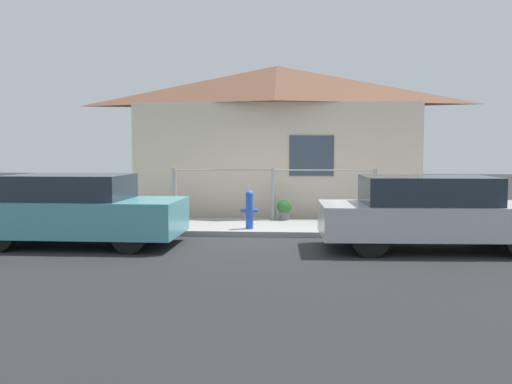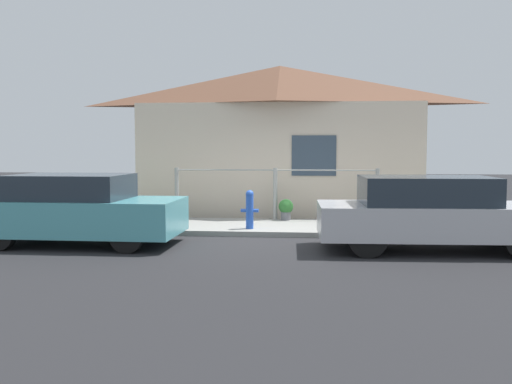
{
  "view_description": "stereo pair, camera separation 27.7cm",
  "coord_description": "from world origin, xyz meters",
  "views": [
    {
      "loc": [
        0.61,
        -11.46,
        1.8
      ],
      "look_at": [
        -0.28,
        0.3,
        0.9
      ],
      "focal_mm": 40.0,
      "sensor_mm": 36.0,
      "label": 1
    },
    {
      "loc": [
        0.88,
        -11.44,
        1.8
      ],
      "look_at": [
        -0.28,
        0.3,
        0.9
      ],
      "focal_mm": 40.0,
      "sensor_mm": 36.0,
      "label": 2
    }
  ],
  "objects": [
    {
      "name": "car_right",
      "position": [
        2.98,
        -1.23,
        0.67
      ],
      "size": [
        4.11,
        1.8,
        1.31
      ],
      "rotation": [
        0.0,
        0.0,
        0.04
      ],
      "color": "#B7B7BC",
      "rests_on": "ground_plane"
    },
    {
      "name": "car_left",
      "position": [
        -3.49,
        -1.23,
        0.66
      ],
      "size": [
        3.78,
        1.75,
        1.32
      ],
      "rotation": [
        0.0,
        0.0,
        -0.01
      ],
      "color": "teal",
      "rests_on": "ground_plane"
    },
    {
      "name": "sidewalk",
      "position": [
        0.0,
        1.13,
        0.05
      ],
      "size": [
        24.0,
        2.26,
        0.11
      ],
      "color": "gray",
      "rests_on": "ground_plane"
    },
    {
      "name": "potted_plant_corner",
      "position": [
        3.27,
        1.76,
        0.4
      ],
      "size": [
        0.37,
        0.37,
        0.53
      ],
      "color": "brown",
      "rests_on": "sidewalk"
    },
    {
      "name": "fence",
      "position": [
        0.0,
        2.11,
        0.78
      ],
      "size": [
        4.9,
        0.1,
        1.23
      ],
      "color": "#999993",
      "rests_on": "sidewalk"
    },
    {
      "name": "potted_plant_near_hydrant",
      "position": [
        0.26,
        2.0,
        0.39
      ],
      "size": [
        0.35,
        0.35,
        0.5
      ],
      "color": "slate",
      "rests_on": "sidewalk"
    },
    {
      "name": "potted_plant_by_fence",
      "position": [
        -3.61,
        1.7,
        0.47
      ],
      "size": [
        0.53,
        0.53,
        0.64
      ],
      "color": "brown",
      "rests_on": "sidewalk"
    },
    {
      "name": "house",
      "position": [
        0.0,
        3.77,
        3.22
      ],
      "size": [
        7.69,
        2.23,
        4.0
      ],
      "color": "beige",
      "rests_on": "ground_plane"
    },
    {
      "name": "fire_hydrant",
      "position": [
        -0.43,
        0.46,
        0.54
      ],
      "size": [
        0.38,
        0.17,
        0.82
      ],
      "color": "blue",
      "rests_on": "sidewalk"
    },
    {
      "name": "ground_plane",
      "position": [
        0.0,
        0.0,
        0.0
      ],
      "size": [
        60.0,
        60.0,
        0.0
      ],
      "primitive_type": "plane",
      "color": "#262628"
    }
  ]
}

